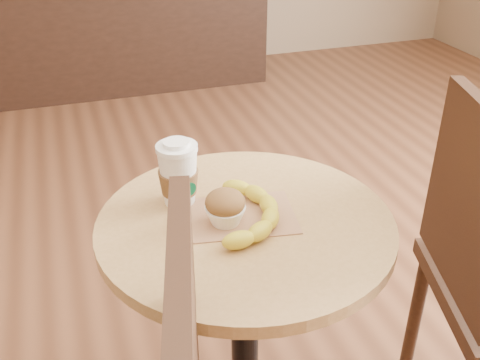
{
  "coord_description": "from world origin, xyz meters",
  "views": [
    {
      "loc": [
        -0.34,
        -0.88,
        1.45
      ],
      "look_at": [
        -0.0,
        0.15,
        0.83
      ],
      "focal_mm": 42.0,
      "sensor_mm": 36.0,
      "label": 1
    }
  ],
  "objects_px": {
    "cafe_table": "(245,297)",
    "muffin": "(225,207)",
    "coffee_cup": "(178,176)",
    "banana": "(247,210)"
  },
  "relations": [
    {
      "from": "cafe_table",
      "to": "muffin",
      "type": "relative_size",
      "value": 8.26
    },
    {
      "from": "cafe_table",
      "to": "muffin",
      "type": "xyz_separation_m",
      "value": [
        -0.05,
        -0.0,
        0.27
      ]
    },
    {
      "from": "cafe_table",
      "to": "banana",
      "type": "height_order",
      "value": "banana"
    },
    {
      "from": "coffee_cup",
      "to": "muffin",
      "type": "xyz_separation_m",
      "value": [
        0.08,
        -0.12,
        -0.03
      ]
    },
    {
      "from": "cafe_table",
      "to": "coffee_cup",
      "type": "distance_m",
      "value": 0.34
    },
    {
      "from": "cafe_table",
      "to": "banana",
      "type": "bearing_deg",
      "value": 19.37
    },
    {
      "from": "coffee_cup",
      "to": "cafe_table",
      "type": "bearing_deg",
      "value": -64.39
    },
    {
      "from": "coffee_cup",
      "to": "banana",
      "type": "distance_m",
      "value": 0.18
    },
    {
      "from": "cafe_table",
      "to": "coffee_cup",
      "type": "xyz_separation_m",
      "value": [
        -0.12,
        0.12,
        0.3
      ]
    },
    {
      "from": "banana",
      "to": "muffin",
      "type": "bearing_deg",
      "value": -153.94
    }
  ]
}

